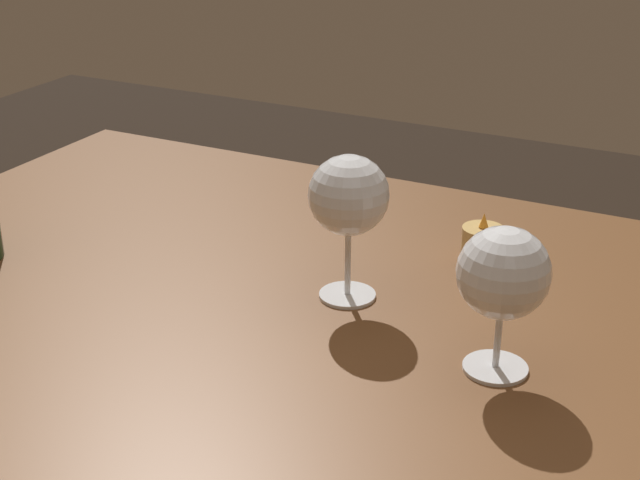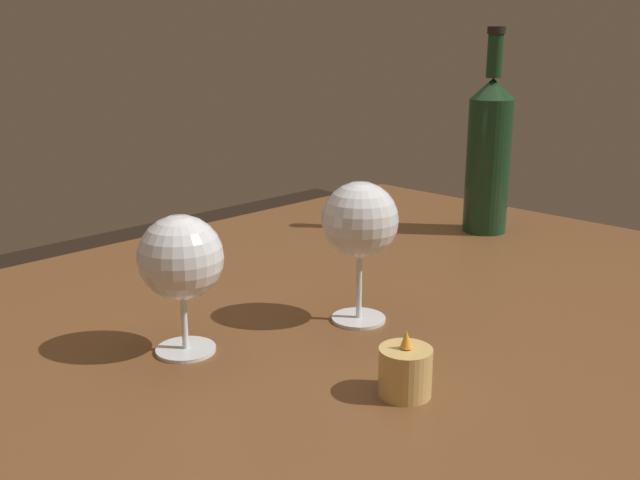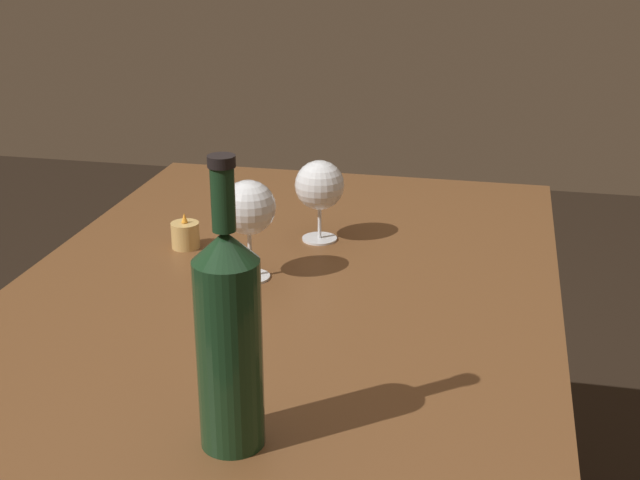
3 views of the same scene
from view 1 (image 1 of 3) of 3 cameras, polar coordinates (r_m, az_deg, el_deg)
The scene contains 4 objects.
dining_table at distance 1.10m, azimuth -0.34°, elevation -8.82°, with size 1.30×0.90×0.74m.
wine_glass_left at distance 0.92m, azimuth 11.02°, elevation -2.08°, with size 0.09×0.09×0.15m.
wine_glass_right at distance 1.04m, azimuth 1.74°, elevation 2.58°, with size 0.09×0.09×0.17m.
votive_candle at distance 1.18m, azimuth 9.76°, elevation -0.39°, with size 0.05×0.05×0.07m.
Camera 1 is at (0.42, -0.82, 1.25)m, focal length 52.98 mm.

